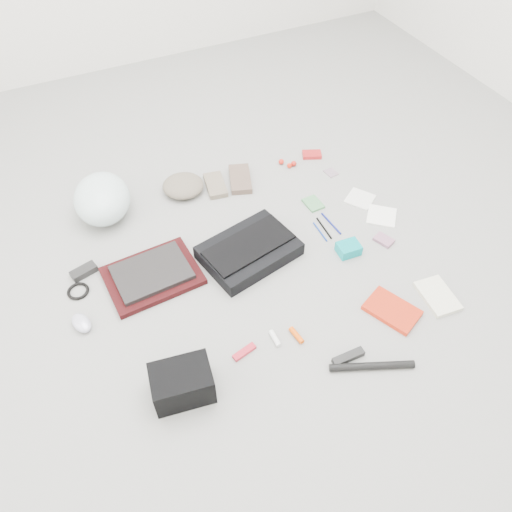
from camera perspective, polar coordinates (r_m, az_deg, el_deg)
name	(u,v)px	position (r m, az deg, el deg)	size (l,w,h in m)	color
ground_plane	(256,263)	(2.22, 0.00, -0.85)	(4.00, 4.00, 0.00)	gray
messenger_bag	(249,251)	(2.23, -0.80, 0.60)	(0.41, 0.29, 0.07)	black
bag_flap	(249,245)	(2.20, -0.81, 1.29)	(0.40, 0.18, 0.01)	black
laptop_sleeve	(153,276)	(2.21, -11.74, -2.23)	(0.39, 0.29, 0.03)	black
laptop	(152,272)	(2.19, -11.84, -1.83)	(0.31, 0.23, 0.02)	black
bike_helmet	(102,199)	(2.49, -17.19, 6.27)	(0.26, 0.33, 0.20)	white
beanie	(183,186)	(2.57, -8.32, 7.95)	(0.21, 0.20, 0.07)	#6B6150
mitten_left	(216,185)	(2.59, -4.65, 8.08)	(0.09, 0.18, 0.03)	#776A57
mitten_right	(240,179)	(2.62, -1.81, 8.79)	(0.11, 0.21, 0.03)	brown
power_brick	(84,271)	(2.30, -19.07, -1.67)	(0.11, 0.05, 0.03)	black
cable_coil	(78,291)	(2.25, -19.67, -3.80)	(0.09, 0.09, 0.01)	black
mouse	(81,323)	(2.13, -19.32, -7.23)	(0.06, 0.11, 0.04)	silver
camera_bag	(182,383)	(1.84, -8.43, -14.19)	(0.21, 0.15, 0.14)	black
multitool	(244,352)	(1.95, -1.35, -10.90)	(0.10, 0.03, 0.02)	#A71826
toiletry_tube_white	(275,338)	(1.98, 2.17, -9.38)	(0.02, 0.02, 0.07)	white
toiletry_tube_orange	(296,335)	(2.00, 4.64, -9.01)	(0.02, 0.02, 0.08)	#E54D05
u_lock	(348,357)	(1.97, 10.50, -11.28)	(0.13, 0.03, 0.03)	black
bike_pump	(372,366)	(1.96, 13.10, -12.15)	(0.03, 0.03, 0.32)	black
book_red	(392,310)	(2.13, 15.28, -6.00)	(0.14, 0.21, 0.02)	red
book_white	(437,296)	(2.23, 20.03, -4.32)	(0.12, 0.19, 0.02)	beige
notepad	(313,204)	(2.51, 6.55, 5.98)	(0.08, 0.10, 0.01)	#46814F
pen_blue	(320,232)	(2.37, 7.34, 2.76)	(0.01, 0.01, 0.13)	navy
pen_black	(324,228)	(2.39, 7.78, 3.18)	(0.01, 0.01, 0.15)	black
pen_navy	(331,223)	(2.42, 8.57, 3.70)	(0.01, 0.01, 0.16)	navy
accordion_wallet	(349,249)	(2.29, 10.53, 0.83)	(0.10, 0.08, 0.05)	#039499
card_deck	(384,240)	(2.38, 14.39, 1.79)	(0.06, 0.09, 0.02)	#99657F
napkin_top	(360,199)	(2.57, 11.80, 6.41)	(0.13, 0.13, 0.01)	silver
napkin_bottom	(382,216)	(2.50, 14.16, 4.46)	(0.13, 0.13, 0.01)	white
lollipop_a	(281,162)	(2.73, 2.91, 10.71)	(0.03, 0.03, 0.03)	red
lollipop_b	(289,166)	(2.71, 3.84, 10.26)	(0.03, 0.03, 0.03)	red
lollipop_c	(294,164)	(2.72, 4.34, 10.49)	(0.03, 0.03, 0.03)	#B01C14
altoids_tin	(312,155)	(2.80, 6.40, 11.45)	(0.10, 0.06, 0.02)	red
stamp_sheet	(331,172)	(2.71, 8.57, 9.42)	(0.06, 0.07, 0.00)	gray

